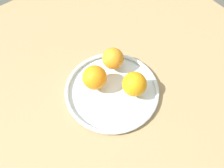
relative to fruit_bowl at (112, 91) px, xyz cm
name	(u,v)px	position (x,y,z in cm)	size (l,w,h in cm)	color
ground_plane	(112,95)	(0.00, 0.00, -2.92)	(119.79, 119.79, 4.00)	#9A7E56
fruit_bowl	(112,91)	(0.00, 0.00, 0.00)	(30.04, 30.04, 1.80)	silver
orange_front_right	(134,84)	(-5.02, 4.61, 4.69)	(7.61, 7.61, 7.61)	orange
orange_front_left	(113,58)	(-6.12, -7.35, 4.41)	(7.05, 7.05, 7.05)	orange
orange_back_left	(95,77)	(3.07, -4.77, 4.71)	(7.65, 7.65, 7.65)	orange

